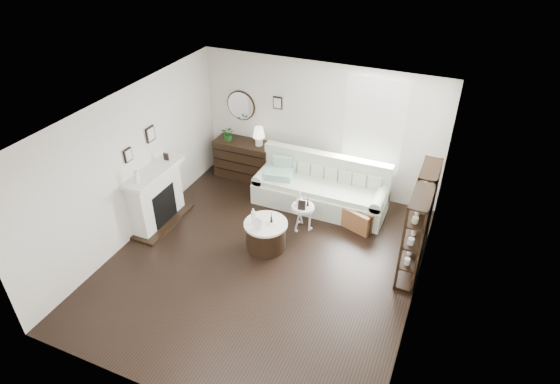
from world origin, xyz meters
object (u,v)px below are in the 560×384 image
at_px(sofa, 321,190).
at_px(drum_table, 266,235).
at_px(dresser, 244,159).
at_px(pedestal_table, 303,208).

height_order(sofa, drum_table, sofa).
distance_m(dresser, pedestal_table, 2.27).
height_order(drum_table, pedestal_table, drum_table).
bearing_deg(pedestal_table, dresser, 145.24).
bearing_deg(sofa, drum_table, -105.12).
xyz_separation_m(sofa, pedestal_table, (-0.05, -0.90, 0.13)).
distance_m(drum_table, pedestal_table, 0.88).
relative_size(sofa, drum_table, 3.43).
bearing_deg(dresser, drum_table, -54.54).
relative_size(dresser, pedestal_table, 2.47).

